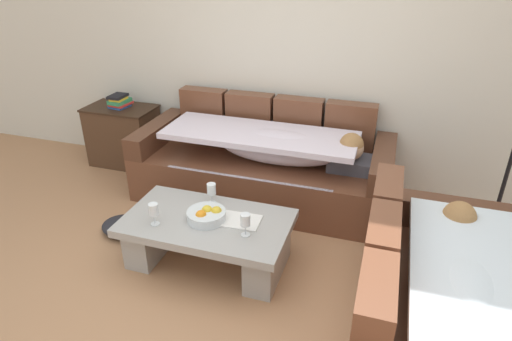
% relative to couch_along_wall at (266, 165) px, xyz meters
% --- Properties ---
extents(ground_plane, '(14.00, 14.00, 0.00)m').
position_rel_couch_along_wall_xyz_m(ground_plane, '(0.11, -1.62, -0.33)').
color(ground_plane, '#AF7B54').
extents(back_wall, '(9.00, 0.10, 2.70)m').
position_rel_couch_along_wall_xyz_m(back_wall, '(0.11, 0.53, 1.02)').
color(back_wall, silver).
rests_on(back_wall, ground_plane).
extents(couch_along_wall, '(2.31, 0.92, 0.88)m').
position_rel_couch_along_wall_xyz_m(couch_along_wall, '(0.00, 0.00, 0.00)').
color(couch_along_wall, brown).
rests_on(couch_along_wall, ground_plane).
extents(couch_near_window, '(0.92, 1.77, 0.88)m').
position_rel_couch_along_wall_xyz_m(couch_near_window, '(1.44, -1.50, 0.00)').
color(couch_near_window, brown).
rests_on(couch_near_window, ground_plane).
extents(coffee_table, '(1.20, 0.68, 0.38)m').
position_rel_couch_along_wall_xyz_m(coffee_table, '(-0.12, -1.08, -0.09)').
color(coffee_table, '#A09F9B').
rests_on(coffee_table, ground_plane).
extents(fruit_bowl, '(0.28, 0.28, 0.10)m').
position_rel_couch_along_wall_xyz_m(fruit_bowl, '(-0.12, -1.08, 0.09)').
color(fruit_bowl, silver).
rests_on(fruit_bowl, coffee_table).
extents(wine_glass_near_left, '(0.07, 0.07, 0.17)m').
position_rel_couch_along_wall_xyz_m(wine_glass_near_left, '(-0.44, -1.25, 0.16)').
color(wine_glass_near_left, silver).
rests_on(wine_glass_near_left, coffee_table).
extents(wine_glass_near_right, '(0.07, 0.07, 0.17)m').
position_rel_couch_along_wall_xyz_m(wine_glass_near_right, '(0.21, -1.18, 0.16)').
color(wine_glass_near_right, silver).
rests_on(wine_glass_near_right, coffee_table).
extents(wine_glass_far_back, '(0.07, 0.07, 0.17)m').
position_rel_couch_along_wall_xyz_m(wine_glass_far_back, '(-0.17, -0.86, 0.16)').
color(wine_glass_far_back, silver).
rests_on(wine_glass_far_back, coffee_table).
extents(open_magazine, '(0.29, 0.22, 0.01)m').
position_rel_couch_along_wall_xyz_m(open_magazine, '(0.12, -1.03, 0.05)').
color(open_magazine, white).
rests_on(open_magazine, coffee_table).
extents(side_cabinet, '(0.72, 0.44, 0.64)m').
position_rel_couch_along_wall_xyz_m(side_cabinet, '(-1.67, 0.23, -0.01)').
color(side_cabinet, '#492F1E').
rests_on(side_cabinet, ground_plane).
extents(book_stack_on_cabinet, '(0.20, 0.24, 0.13)m').
position_rel_couch_along_wall_xyz_m(book_stack_on_cabinet, '(-1.66, 0.23, 0.37)').
color(book_stack_on_cabinet, '#2D569E').
rests_on(book_stack_on_cabinet, side_cabinet).
extents(crumpled_garment, '(0.42, 0.34, 0.12)m').
position_rel_couch_along_wall_xyz_m(crumpled_garment, '(-0.93, -0.94, -0.27)').
color(crumpled_garment, '#232328').
rests_on(crumpled_garment, ground_plane).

